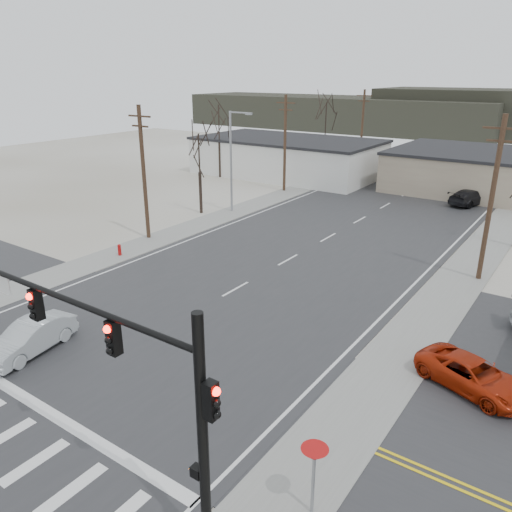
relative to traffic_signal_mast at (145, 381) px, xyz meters
The scene contains 22 objects.
ground 11.07m from the traffic_signal_mast, 141.84° to the left, with size 140.00×140.00×0.00m, color silver.
main_road 23.10m from the traffic_signal_mast, 110.42° to the left, with size 18.00×110.00×0.05m, color #292A2C.
cross_road 11.07m from the traffic_signal_mast, 141.84° to the left, with size 90.00×10.00×0.04m, color #292A2C.
sidewalk_left 32.41m from the traffic_signal_mast, 125.21° to the left, with size 3.00×90.00×0.06m, color gray.
sidewalk_right 26.75m from the traffic_signal_mast, 84.10° to the left, with size 3.00×90.00×0.06m, color gray.
traffic_signal_mast is the anchor object (origin of this frame).
fire_hydrant 23.39m from the traffic_signal_mast, 141.87° to the left, with size 0.24×0.24×0.87m.
yield_sign 5.21m from the traffic_signal_mast, 36.85° to the left, with size 0.80×0.80×2.35m.
building_left_far 52.07m from the traffic_signal_mast, 117.34° to the left, with size 22.30×12.30×4.50m.
upole_left_b 26.60m from the traffic_signal_mast, 136.81° to the left, with size 2.20×0.30×10.00m.
upole_left_c 42.85m from the traffic_signal_mast, 116.91° to the left, with size 2.20×0.30×10.00m.
upole_left_d 61.35m from the traffic_signal_mast, 108.43° to the left, with size 2.20×0.30×10.00m.
upole_right_a 24.48m from the traffic_signal_mast, 81.52° to the left, with size 2.20×0.30×10.00m.
streetlight_main 33.84m from the traffic_signal_mast, 123.54° to the left, with size 2.40×0.25×9.00m.
tree_left_near 33.52m from the traffic_signal_mast, 128.57° to the left, with size 3.30×3.30×7.35m.
tree_left_far 56.63m from the traffic_signal_mast, 112.75° to the left, with size 3.96×3.96×8.82m.
tree_left_mid 50.12m from the traffic_signal_mast, 126.63° to the left, with size 3.96×3.96×8.82m.
hill_left 107.17m from the traffic_signal_mast, 113.59° to the left, with size 70.00×18.00×7.00m, color #333026.
sedan_crossing 12.41m from the traffic_signal_mast, 164.23° to the left, with size 1.56×4.47×1.47m, color #ABB2B6.
car_far_a 43.43m from the traffic_signal_mast, 91.78° to the left, with size 2.10×5.16×1.50m, color black.
car_far_b 65.60m from the traffic_signal_mast, 102.37° to the left, with size 1.49×3.70×1.26m, color black.
car_parked_red 13.81m from the traffic_signal_mast, 63.10° to the left, with size 2.11×4.58×1.27m, color #A42108.
Camera 1 is at (16.52, -13.57, 12.19)m, focal length 35.00 mm.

